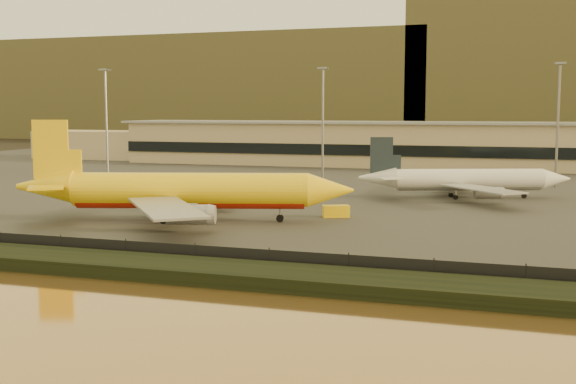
# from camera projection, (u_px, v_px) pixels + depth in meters

# --- Properties ---
(ground) EXTENTS (900.00, 900.00, 0.00)m
(ground) POSITION_uv_depth(u_px,v_px,m) (227.00, 244.00, 86.43)
(ground) COLOR black
(ground) RESTS_ON ground
(embankment) EXTENTS (320.00, 7.00, 1.40)m
(embankment) POSITION_uv_depth(u_px,v_px,m) (159.00, 268.00, 70.29)
(embankment) COLOR black
(embankment) RESTS_ON ground
(tarmac) EXTENTS (320.00, 220.00, 0.20)m
(tarmac) POSITION_uv_depth(u_px,v_px,m) (378.00, 176.00, 176.18)
(tarmac) COLOR #2D2D2D
(tarmac) RESTS_ON ground
(perimeter_fence) EXTENTS (300.00, 0.05, 2.20)m
(perimeter_fence) POSITION_uv_depth(u_px,v_px,m) (177.00, 254.00, 74.00)
(perimeter_fence) COLOR black
(perimeter_fence) RESTS_ON tarmac
(terminal_building) EXTENTS (202.00, 25.00, 12.60)m
(terminal_building) POSITION_uv_depth(u_px,v_px,m) (349.00, 144.00, 208.82)
(terminal_building) COLOR tan
(terminal_building) RESTS_ON tarmac
(apron_light_masts) EXTENTS (152.20, 12.20, 25.40)m
(apron_light_masts) POSITION_uv_depth(u_px,v_px,m) (432.00, 112.00, 150.91)
(apron_light_masts) COLOR slate
(apron_light_masts) RESTS_ON tarmac
(distant_hills) EXTENTS (470.00, 160.00, 70.00)m
(distant_hills) POSITION_uv_depth(u_px,v_px,m) (425.00, 83.00, 410.51)
(distant_hills) COLOR brown
(distant_hills) RESTS_ON ground
(dhl_cargo_jet) EXTENTS (47.69, 45.64, 14.47)m
(dhl_cargo_jet) POSITION_uv_depth(u_px,v_px,m) (184.00, 191.00, 102.58)
(dhl_cargo_jet) COLOR yellow
(dhl_cargo_jet) RESTS_ON tarmac
(white_narrowbody_jet) EXTENTS (37.34, 35.39, 11.06)m
(white_narrowbody_jet) POSITION_uv_depth(u_px,v_px,m) (465.00, 180.00, 129.63)
(white_narrowbody_jet) COLOR silver
(white_narrowbody_jet) RESTS_ON tarmac
(gse_vehicle_yellow) EXTENTS (4.31, 3.19, 1.77)m
(gse_vehicle_yellow) POSITION_uv_depth(u_px,v_px,m) (336.00, 211.00, 107.10)
(gse_vehicle_yellow) COLOR yellow
(gse_vehicle_yellow) RESTS_ON tarmac
(gse_vehicle_white) EXTENTS (4.16, 2.53, 1.75)m
(gse_vehicle_white) POSITION_uv_depth(u_px,v_px,m) (207.00, 196.00, 125.70)
(gse_vehicle_white) COLOR silver
(gse_vehicle_white) RESTS_ON tarmac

